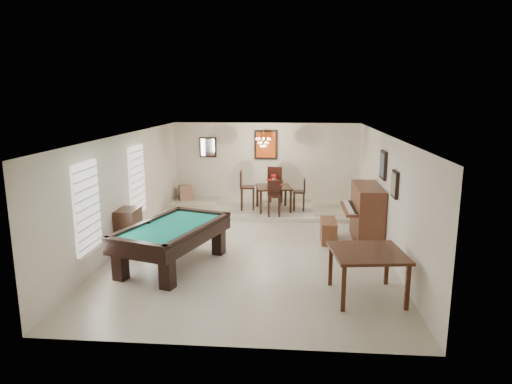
# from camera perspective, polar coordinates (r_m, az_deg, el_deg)

# --- Properties ---
(ground_plane) EXTENTS (6.00, 9.00, 0.02)m
(ground_plane) POSITION_cam_1_polar(r_m,az_deg,el_deg) (10.88, -0.26, -6.65)
(ground_plane) COLOR beige
(wall_back) EXTENTS (6.00, 0.04, 2.60)m
(wall_back) POSITION_cam_1_polar(r_m,az_deg,el_deg) (14.95, 1.24, 3.66)
(wall_back) COLOR silver
(wall_back) RESTS_ON ground_plane
(wall_front) EXTENTS (6.00, 0.04, 2.60)m
(wall_front) POSITION_cam_1_polar(r_m,az_deg,el_deg) (6.23, -3.93, -8.40)
(wall_front) COLOR silver
(wall_front) RESTS_ON ground_plane
(wall_left) EXTENTS (0.04, 9.00, 2.60)m
(wall_left) POSITION_cam_1_polar(r_m,az_deg,el_deg) (11.19, -15.75, 0.38)
(wall_left) COLOR silver
(wall_left) RESTS_ON ground_plane
(wall_right) EXTENTS (0.04, 9.00, 2.60)m
(wall_right) POSITION_cam_1_polar(r_m,az_deg,el_deg) (10.70, 15.95, -0.16)
(wall_right) COLOR silver
(wall_right) RESTS_ON ground_plane
(ceiling) EXTENTS (6.00, 9.00, 0.04)m
(ceiling) POSITION_cam_1_polar(r_m,az_deg,el_deg) (10.34, -0.28, 7.19)
(ceiling) COLOR white
(ceiling) RESTS_ON wall_back
(dining_step) EXTENTS (6.00, 2.50, 0.12)m
(dining_step) POSITION_cam_1_polar(r_m,az_deg,el_deg) (13.97, 0.90, -2.12)
(dining_step) COLOR beige
(dining_step) RESTS_ON ground_plane
(window_left_front) EXTENTS (0.06, 1.00, 1.70)m
(window_left_front) POSITION_cam_1_polar(r_m,az_deg,el_deg) (9.18, -20.35, -1.77)
(window_left_front) COLOR white
(window_left_front) RESTS_ON wall_left
(window_left_rear) EXTENTS (0.06, 1.00, 1.70)m
(window_left_rear) POSITION_cam_1_polar(r_m,az_deg,el_deg) (11.72, -14.63, 1.45)
(window_left_rear) COLOR white
(window_left_rear) RESTS_ON wall_left
(pool_table) EXTENTS (2.11, 2.86, 0.85)m
(pool_table) POSITION_cam_1_polar(r_m,az_deg,el_deg) (9.61, -10.34, -6.67)
(pool_table) COLOR black
(pool_table) RESTS_ON ground_plane
(square_table) EXTENTS (1.35, 1.35, 0.84)m
(square_table) POSITION_cam_1_polar(r_m,az_deg,el_deg) (8.29, 13.67, -9.95)
(square_table) COLOR #33170C
(square_table) RESTS_ON ground_plane
(upright_piano) EXTENTS (0.92, 1.64, 1.37)m
(upright_piano) POSITION_cam_1_polar(r_m,az_deg,el_deg) (11.25, 12.88, -2.63)
(upright_piano) COLOR brown
(upright_piano) RESTS_ON ground_plane
(piano_bench) EXTENTS (0.37, 0.93, 0.51)m
(piano_bench) POSITION_cam_1_polar(r_m,az_deg,el_deg) (11.22, 9.03, -4.78)
(piano_bench) COLOR brown
(piano_bench) RESTS_ON ground_plane
(apothecary_chest) EXTENTS (0.44, 0.66, 0.99)m
(apothecary_chest) POSITION_cam_1_polar(r_m,az_deg,el_deg) (10.66, -15.61, -4.65)
(apothecary_chest) COLOR black
(apothecary_chest) RESTS_ON ground_plane
(dining_table) EXTENTS (1.17, 1.17, 0.83)m
(dining_table) POSITION_cam_1_polar(r_m,az_deg,el_deg) (13.57, 2.22, -0.50)
(dining_table) COLOR black
(dining_table) RESTS_ON dining_step
(flower_vase) EXTENTS (0.18, 0.18, 0.26)m
(flower_vase) POSITION_cam_1_polar(r_m,az_deg,el_deg) (13.46, 2.23, 1.76)
(flower_vase) COLOR #B2130F
(flower_vase) RESTS_ON dining_table
(dining_chair_south) EXTENTS (0.40, 0.40, 0.99)m
(dining_chair_south) POSITION_cam_1_polar(r_m,az_deg,el_deg) (12.83, 2.27, -0.85)
(dining_chair_south) COLOR black
(dining_chair_south) RESTS_ON dining_step
(dining_chair_north) EXTENTS (0.49, 0.49, 1.21)m
(dining_chair_north) POSITION_cam_1_polar(r_m,az_deg,el_deg) (14.26, 2.46, 0.89)
(dining_chair_north) COLOR black
(dining_chair_north) RESTS_ON dining_step
(dining_chair_west) EXTENTS (0.46, 0.46, 1.17)m
(dining_chair_west) POSITION_cam_1_polar(r_m,az_deg,el_deg) (13.55, -1.06, 0.24)
(dining_chair_west) COLOR black
(dining_chair_west) RESTS_ON dining_step
(dining_chair_east) EXTENTS (0.37, 0.37, 0.96)m
(dining_chair_east) POSITION_cam_1_polar(r_m,az_deg,el_deg) (13.53, 5.40, -0.30)
(dining_chair_east) COLOR black
(dining_chair_east) RESTS_ON dining_step
(corner_bench) EXTENTS (0.54, 0.60, 0.45)m
(corner_bench) POSITION_cam_1_polar(r_m,az_deg,el_deg) (15.13, -8.80, -0.06)
(corner_bench) COLOR #9F7356
(corner_bench) RESTS_ON dining_step
(chandelier) EXTENTS (0.44, 0.44, 0.60)m
(chandelier) POSITION_cam_1_polar(r_m,az_deg,el_deg) (13.56, 0.92, 6.63)
(chandelier) COLOR #FFE5B2
(chandelier) RESTS_ON ceiling
(back_painting) EXTENTS (0.75, 0.06, 0.95)m
(back_painting) POSITION_cam_1_polar(r_m,az_deg,el_deg) (14.84, 1.24, 5.93)
(back_painting) COLOR #D84C14
(back_painting) RESTS_ON wall_back
(back_mirror) EXTENTS (0.55, 0.06, 0.65)m
(back_mirror) POSITION_cam_1_polar(r_m,az_deg,el_deg) (15.08, -6.02, 5.59)
(back_mirror) COLOR white
(back_mirror) RESTS_ON wall_back
(right_picture_upper) EXTENTS (0.06, 0.55, 0.65)m
(right_picture_upper) POSITION_cam_1_polar(r_m,az_deg,el_deg) (10.88, 15.63, 3.27)
(right_picture_upper) COLOR slate
(right_picture_upper) RESTS_ON wall_right
(right_picture_lower) EXTENTS (0.06, 0.45, 0.55)m
(right_picture_lower) POSITION_cam_1_polar(r_m,az_deg,el_deg) (9.65, 16.97, 0.92)
(right_picture_lower) COLOR gray
(right_picture_lower) RESTS_ON wall_right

